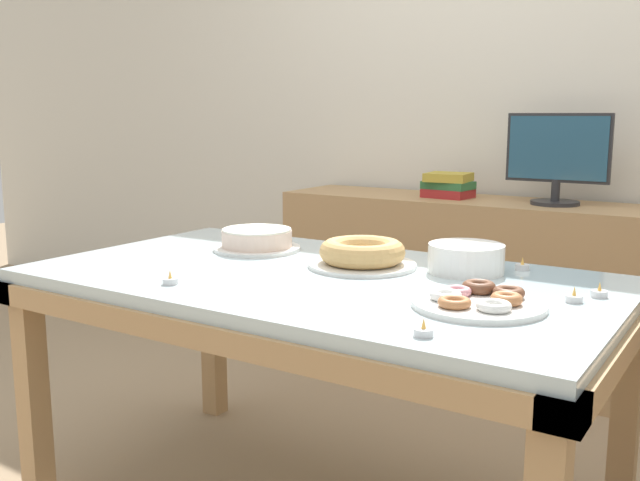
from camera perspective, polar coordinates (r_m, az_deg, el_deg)
The scene contains 14 objects.
wall_back at distance 3.48m, azimuth 15.75°, elevation 11.95°, with size 8.00×0.10×2.60m, color silver.
dining_table at distance 1.99m, azimuth -0.10°, elevation -5.09°, with size 1.63×0.93×0.73m.
sideboard at distance 3.29m, azimuth 13.43°, elevation -3.73°, with size 1.97×0.44×0.79m.
computer_monitor at distance 3.12m, azimuth 18.45°, elevation 6.19°, with size 0.42×0.20×0.38m.
book_stack at distance 3.29m, azimuth 10.22°, elevation 4.38°, with size 0.22×0.19×0.11m.
cake_chocolate_round at distance 2.31m, azimuth -5.07°, elevation 0.02°, with size 0.28×0.28×0.07m.
cake_golden_bundt at distance 2.05m, azimuth 3.40°, elevation -1.13°, with size 0.31×0.31×0.08m.
pastry_platter at distance 1.67m, azimuth 12.61°, elevation -4.72°, with size 0.31×0.31×0.04m.
plate_stack at distance 2.02m, azimuth 11.60°, elevation -1.41°, with size 0.21×0.21×0.08m.
tealight_centre at distance 1.77m, azimuth 19.65°, elevation -4.34°, with size 0.04×0.04×0.04m.
tealight_left_edge at distance 1.44m, azimuth 8.28°, elevation -7.20°, with size 0.04×0.04×0.04m.
tealight_right_edge at distance 2.09m, azimuth 15.87°, elevation -2.01°, with size 0.04×0.04×0.04m.
tealight_near_front at distance 1.84m, azimuth 21.44°, elevation -3.93°, with size 0.04×0.04×0.04m.
tealight_near_cakes at distance 1.88m, azimuth -11.89°, elevation -3.15°, with size 0.04×0.04×0.04m.
Camera 1 is at (1.05, -1.61, 1.16)m, focal length 40.00 mm.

